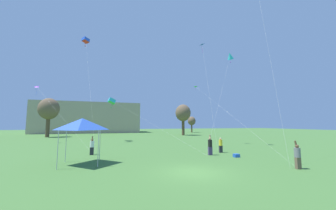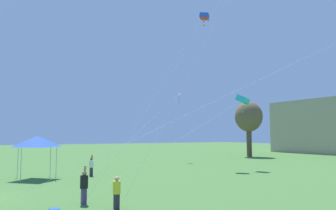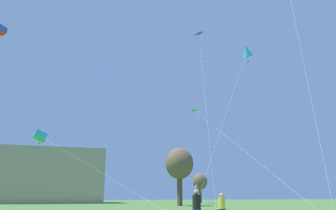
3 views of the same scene
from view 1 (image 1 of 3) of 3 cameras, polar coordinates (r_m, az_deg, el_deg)
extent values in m
plane|color=#427033|center=(13.48, 8.02, -19.63)|extent=(220.00, 220.00, 0.00)
cube|color=tan|center=(77.03, -22.67, -3.67)|extent=(35.68, 14.82, 10.96)
cylinder|color=brown|center=(54.53, 4.64, -6.81)|extent=(0.82, 0.82, 4.49)
ellipsoid|color=brown|center=(54.61, 4.61, -2.40)|extent=(4.41, 4.41, 4.90)
cylinder|color=brown|center=(72.61, 7.24, -7.09)|extent=(0.56, 0.56, 3.06)
ellipsoid|color=brown|center=(72.60, 7.21, -4.83)|extent=(3.00, 3.00, 3.34)
cylinder|color=brown|center=(54.96, -32.80, -5.71)|extent=(0.88, 0.88, 4.86)
ellipsoid|color=brown|center=(55.08, -32.54, -0.98)|extent=(4.77, 4.77, 5.31)
cylinder|color=#B7B7BC|center=(15.98, -30.60, -11.69)|extent=(0.05, 0.05, 2.75)
cylinder|color=#B7B7BC|center=(15.62, -20.49, -12.28)|extent=(0.05, 0.05, 2.75)
cylinder|color=#B7B7BC|center=(18.66, -28.68, -10.82)|extent=(0.05, 0.05, 2.75)
cylinder|color=#B7B7BC|center=(18.35, -20.06, -11.27)|extent=(0.05, 0.05, 2.75)
pyramid|color=blue|center=(16.99, -24.69, -5.30)|extent=(3.06, 3.06, 0.95)
cube|color=blue|center=(20.08, 20.11, -14.27)|extent=(0.54, 0.44, 0.31)
cube|color=#282833|center=(22.62, 15.79, -12.80)|extent=(0.37, 0.21, 0.78)
cylinder|color=yellow|center=(22.54, 15.74, -11.00)|extent=(0.39, 0.39, 0.65)
sphere|color=tan|center=(22.50, 15.71, -9.90)|extent=(0.24, 0.24, 0.24)
cube|color=#282833|center=(21.79, -22.21, -12.86)|extent=(0.38, 0.21, 0.79)
cylinder|color=white|center=(21.71, -22.14, -10.97)|extent=(0.40, 0.40, 0.65)
sphere|color=brown|center=(21.67, -22.09, -9.82)|extent=(0.25, 0.25, 0.25)
cylinder|color=brown|center=(21.69, -22.06, -9.56)|extent=(0.16, 0.20, 0.56)
cube|color=brown|center=(17.02, 34.86, -14.33)|extent=(0.39, 0.22, 0.82)
cylinder|color=slate|center=(16.91, 34.71, -11.83)|extent=(0.41, 0.41, 0.68)
sphere|color=brown|center=(16.86, 34.62, -10.29)|extent=(0.26, 0.26, 0.26)
cylinder|color=brown|center=(16.83, 34.44, -9.96)|extent=(0.26, 0.22, 0.59)
cube|color=#473860|center=(20.60, 12.74, -13.48)|extent=(0.41, 0.23, 0.86)
cylinder|color=black|center=(20.51, 12.69, -11.31)|extent=(0.43, 0.43, 0.71)
sphere|color=tan|center=(20.47, 12.66, -9.98)|extent=(0.27, 0.27, 0.27)
cylinder|color=tan|center=(20.48, 12.67, -9.68)|extent=(0.21, 0.22, 0.61)
cylinder|color=silver|center=(27.43, 16.26, -0.95)|extent=(3.28, 23.52, 10.88)
pyramid|color=green|center=(39.14, 8.40, 5.59)|extent=(0.64, 0.49, 0.20)
sphere|color=pink|center=(39.01, 8.37, 5.02)|extent=(0.09, 0.09, 0.09)
sphere|color=pink|center=(38.99, 8.39, 4.64)|extent=(0.09, 0.09, 0.09)
cylinder|color=silver|center=(25.55, 15.75, 2.88)|extent=(8.23, 6.61, 13.98)
cone|color=#2DBCD1|center=(32.18, 18.39, 14.01)|extent=(1.34, 1.29, 1.56)
sphere|color=purple|center=(31.98, 18.39, 13.01)|extent=(0.15, 0.15, 0.15)
sphere|color=purple|center=(31.88, 18.52, 12.29)|extent=(0.15, 0.15, 0.15)
cylinder|color=silver|center=(28.31, -7.22, -4.43)|extent=(9.29, 20.92, 7.78)
cube|color=#2DBCD1|center=(38.57, -16.77, 1.21)|extent=(1.65, 1.43, 1.30)
cube|color=green|center=(38.52, -16.78, 0.68)|extent=(1.36, 1.18, 0.68)
sphere|color=green|center=(38.46, -16.71, 0.02)|extent=(0.20, 0.20, 0.20)
sphere|color=green|center=(38.41, -16.94, -0.80)|extent=(0.20, 0.20, 0.20)
cylinder|color=silver|center=(27.28, 12.22, 5.11)|extent=(2.68, 8.29, 16.67)
pyramid|color=blue|center=(33.85, 10.29, 17.76)|extent=(0.89, 0.85, 0.37)
sphere|color=purple|center=(33.67, 10.25, 17.01)|extent=(0.11, 0.11, 0.11)
sphere|color=purple|center=(33.63, 10.41, 16.50)|extent=(0.11, 0.11, 0.11)
sphere|color=purple|center=(33.38, 10.39, 16.12)|extent=(0.11, 0.11, 0.11)
sphere|color=purple|center=(33.34, 10.44, 15.59)|extent=(0.11, 0.11, 0.11)
cylinder|color=silver|center=(30.27, -30.52, -1.97)|extent=(10.78, 16.05, 9.67)
pyramid|color=purple|center=(39.91, -35.17, 4.61)|extent=(0.92, 0.81, 0.54)
sphere|color=blue|center=(39.92, -35.27, 3.91)|extent=(0.11, 0.11, 0.11)
sphere|color=blue|center=(39.87, -35.13, 3.47)|extent=(0.11, 0.11, 0.11)
sphere|color=blue|center=(39.81, -35.11, 3.04)|extent=(0.11, 0.11, 0.11)
sphere|color=blue|center=(39.81, -35.28, 2.60)|extent=(0.11, 0.11, 0.11)
cylinder|color=silver|center=(22.06, 27.54, 18.95)|extent=(3.63, 6.57, 24.46)
cylinder|color=silver|center=(30.19, -22.87, 6.55)|extent=(3.34, 14.65, 18.91)
cube|color=blue|center=(40.19, -23.80, 17.66)|extent=(1.45, 1.51, 0.91)
cube|color=red|center=(40.07, -23.82, 17.24)|extent=(1.36, 1.31, 0.35)
sphere|color=red|center=(39.88, -23.94, 16.75)|extent=(0.17, 0.17, 0.17)
sphere|color=red|center=(39.68, -23.93, 16.11)|extent=(0.17, 0.17, 0.17)
camera|label=2|loc=(31.15, 48.54, -2.77)|focal=35.00mm
camera|label=3|loc=(3.98, 61.91, -28.46)|focal=35.00mm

